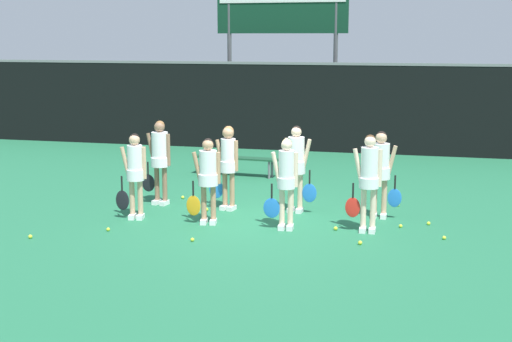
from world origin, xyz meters
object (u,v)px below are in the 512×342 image
player_6 (296,162)px  tennis_ball_5 (398,205)px  scoreboard (282,26)px  tennis_ball_9 (401,226)px  player_2 (286,177)px  tennis_ball_4 (30,237)px  tennis_ball_3 (192,240)px  tennis_ball_7 (429,223)px  tennis_ball_6 (271,201)px  player_7 (381,167)px  tennis_ball_8 (206,209)px  tennis_ball_0 (360,243)px  tennis_ball_10 (336,228)px  player_1 (208,174)px  player_3 (369,175)px  bench_courtside (237,159)px  tennis_ball_1 (108,229)px  player_4 (160,155)px  player_0 (135,170)px  tennis_ball_11 (444,238)px  player_5 (228,160)px  tennis_ball_2 (183,197)px

player_6 → tennis_ball_5: size_ratio=26.58×
scoreboard → tennis_ball_9: 11.76m
player_2 → tennis_ball_4: player_2 is taller
tennis_ball_3 → tennis_ball_7: tennis_ball_7 is taller
player_2 → tennis_ball_6: 2.30m
player_6 → tennis_ball_5: 2.38m
player_7 → tennis_ball_8: player_7 is taller
player_2 → tennis_ball_0: 1.81m
tennis_ball_10 → tennis_ball_6: bearing=131.3°
player_1 → tennis_ball_6: size_ratio=23.25×
player_3 → tennis_ball_9: bearing=37.0°
player_1 → player_6: bearing=32.7°
player_2 → tennis_ball_3: size_ratio=25.08×
player_7 → tennis_ball_5: size_ratio=25.86×
bench_courtside → tennis_ball_0: size_ratio=31.04×
player_2 → player_7: (1.57, 1.26, 0.04)m
tennis_ball_1 → tennis_ball_9: tennis_ball_1 is taller
player_1 → bench_courtside: bearing=89.9°
player_1 → tennis_ball_10: bearing=-6.8°
tennis_ball_5 → tennis_ball_7: tennis_ball_7 is taller
player_4 → tennis_ball_7: size_ratio=25.91×
player_0 → player_7: player_7 is taller
tennis_ball_10 → scoreboard: bearing=107.2°
scoreboard → tennis_ball_8: scoreboard is taller
tennis_ball_0 → tennis_ball_7: 1.92m
tennis_ball_0 → player_1: bearing=166.4°
player_3 → player_7: bearing=83.3°
tennis_ball_3 → tennis_ball_11: (4.15, 1.16, -0.00)m
tennis_ball_8 → tennis_ball_11: size_ratio=1.08×
player_0 → tennis_ball_7: player_0 is taller
player_3 → tennis_ball_8: 3.48m
scoreboard → player_5: scoreboard is taller
tennis_ball_7 → player_5: bearing=176.2°
tennis_ball_4 → tennis_ball_5: 7.20m
player_0 → player_4: player_4 is taller
tennis_ball_7 → tennis_ball_11: tennis_ball_7 is taller
tennis_ball_4 → tennis_ball_6: size_ratio=1.02×
player_1 → tennis_ball_9: size_ratio=24.68×
tennis_ball_2 → tennis_ball_7: size_ratio=1.01×
player_0 → player_5: bearing=27.8°
player_0 → tennis_ball_5: bearing=15.8°
player_3 → player_6: 1.89m
player_7 → tennis_ball_8: bearing=-174.4°
player_3 → tennis_ball_3: 3.27m
tennis_ball_6 → tennis_ball_7: 3.40m
tennis_ball_5 → tennis_ball_8: bearing=-159.8°
player_3 → tennis_ball_7: size_ratio=25.98×
tennis_ball_4 → tennis_ball_9: tennis_ball_4 is taller
player_3 → tennis_ball_0: size_ratio=24.75×
tennis_ball_9 → player_4: bearing=172.2°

